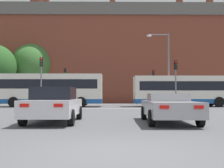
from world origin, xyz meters
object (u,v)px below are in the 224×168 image
object	(u,v)px
bus_crossing_lead	(184,90)
bus_crossing_trailing	(50,89)
car_roadster_right	(168,107)
pedestrian_waiting	(137,96)
traffic_light_far_right	(153,81)
street_lamp_junction	(165,62)
traffic_light_far_left	(65,80)
car_saloon_left	(54,104)
traffic_light_near_left	(41,74)
traffic_light_near_right	(176,76)

from	to	relation	value
bus_crossing_lead	bus_crossing_trailing	distance (m)	13.50
car_roadster_right	pedestrian_waiting	distance (m)	24.00
traffic_light_far_right	street_lamp_junction	world-z (taller)	street_lamp_junction
traffic_light_far_left	car_saloon_left	bearing A→B (deg)	-82.22
pedestrian_waiting	bus_crossing_lead	bearing A→B (deg)	20.94
bus_crossing_trailing	pedestrian_waiting	distance (m)	12.33
car_saloon_left	traffic_light_near_left	world-z (taller)	traffic_light_near_left
car_saloon_left	traffic_light_near_left	distance (m)	12.89
bus_crossing_lead	traffic_light_near_right	bearing A→B (deg)	156.18
traffic_light_near_left	street_lamp_junction	distance (m)	12.04
bus_crossing_trailing	street_lamp_junction	distance (m)	11.81
car_saloon_left	bus_crossing_trailing	size ratio (longest dim) A/B	0.45
traffic_light_near_left	street_lamp_junction	world-z (taller)	street_lamp_junction
car_saloon_left	car_roadster_right	bearing A→B (deg)	-2.49
car_roadster_right	bus_crossing_trailing	distance (m)	18.27
car_roadster_right	street_lamp_junction	size ratio (longest dim) A/B	0.67
car_saloon_left	bus_crossing_trailing	bearing A→B (deg)	102.64
street_lamp_junction	pedestrian_waiting	distance (m)	9.14
traffic_light_far_left	street_lamp_junction	distance (m)	13.50
car_roadster_right	traffic_light_near_right	bearing A→B (deg)	76.67
pedestrian_waiting	car_roadster_right	bearing A→B (deg)	-9.18
traffic_light_near_right	pedestrian_waiting	bearing A→B (deg)	100.93
street_lamp_junction	traffic_light_near_right	bearing A→B (deg)	-85.12
car_roadster_right	traffic_light_far_right	world-z (taller)	traffic_light_far_right
car_saloon_left	street_lamp_junction	size ratio (longest dim) A/B	0.64
traffic_light_far_left	street_lamp_junction	xyz separation A→B (m)	(11.09, -7.56, 1.46)
car_roadster_right	traffic_light_far_right	bearing A→B (deg)	84.03
car_saloon_left	traffic_light_far_left	world-z (taller)	traffic_light_far_left
car_saloon_left	car_roadster_right	size ratio (longest dim) A/B	0.96
traffic_light_far_right	bus_crossing_trailing	bearing A→B (deg)	-147.69
car_roadster_right	traffic_light_near_right	size ratio (longest dim) A/B	1.17
bus_crossing_lead	traffic_light_near_right	world-z (taller)	traffic_light_near_right
car_saloon_left	bus_crossing_trailing	world-z (taller)	bus_crossing_trailing
traffic_light_near_right	street_lamp_junction	size ratio (longest dim) A/B	0.57
traffic_light_near_left	bus_crossing_lead	bearing A→B (deg)	16.23
bus_crossing_lead	bus_crossing_trailing	world-z (taller)	bus_crossing_trailing
traffic_light_far_left	pedestrian_waiting	distance (m)	9.38
bus_crossing_trailing	street_lamp_junction	world-z (taller)	street_lamp_junction
traffic_light_near_left	traffic_light_far_left	world-z (taller)	traffic_light_far_left
car_roadster_right	car_saloon_left	bearing A→B (deg)	178.97
bus_crossing_lead	bus_crossing_trailing	bearing A→B (deg)	90.78
traffic_light_near_right	car_saloon_left	bearing A→B (deg)	-124.05
traffic_light_near_right	pedestrian_waiting	world-z (taller)	traffic_light_near_right
bus_crossing_lead	traffic_light_near_right	distance (m)	4.48
bus_crossing_lead	pedestrian_waiting	world-z (taller)	bus_crossing_lead
car_roadster_right	street_lamp_junction	bearing A→B (deg)	80.73
car_roadster_right	traffic_light_near_left	bearing A→B (deg)	125.85
traffic_light_near_right	pedestrian_waiting	distance (m)	11.92
traffic_light_near_right	pedestrian_waiting	xyz separation A→B (m)	(-2.23, 11.58, -1.76)
pedestrian_waiting	traffic_light_near_right	bearing A→B (deg)	4.31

